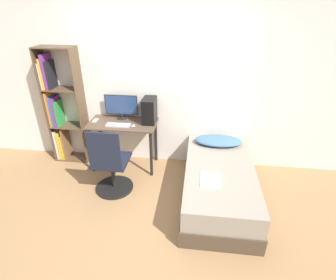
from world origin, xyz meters
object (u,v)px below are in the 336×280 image
office_chair (111,168)px  bed (219,183)px  bookshelf (60,111)px  monitor (121,106)px  keyboard (118,125)px  pc_tower (149,110)px

office_chair → bed: 1.48m
bed → bookshelf: bearing=163.2°
monitor → office_chair: bearing=-87.1°
bookshelf → bed: (2.52, -0.76, -0.63)m
keyboard → bed: bearing=-19.3°
bookshelf → monitor: (1.00, 0.05, 0.11)m
monitor → keyboard: size_ratio=1.43×
keyboard → monitor: bearing=93.8°
keyboard → office_chair: bearing=-87.5°
bookshelf → bed: bookshelf is taller
office_chair → pc_tower: 1.04m
monitor → keyboard: bearing=-86.2°
bed → monitor: (-1.52, 0.81, 0.73)m
bed → keyboard: size_ratio=5.02×
keyboard → pc_tower: size_ratio=0.97×
keyboard → pc_tower: bearing=24.6°
bookshelf → bed: 2.71m
bed → pc_tower: size_ratio=4.86×
bookshelf → pc_tower: (1.46, -0.03, 0.09)m
bookshelf → office_chair: size_ratio=1.83×
pc_tower → office_chair: bearing=-118.7°
bookshelf → bed: size_ratio=1.02×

